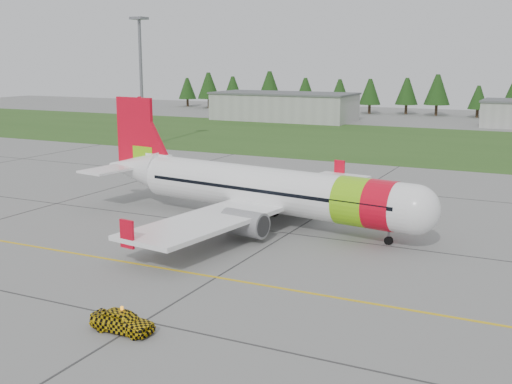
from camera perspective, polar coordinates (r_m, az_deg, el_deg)
The scene contains 9 objects.
ground at distance 42.48m, azimuth -21.04°, elevation -8.34°, with size 320.00×320.00×0.00m, color gray.
aircraft at distance 55.16m, azimuth 0.66°, elevation 0.22°, with size 34.15×31.77×10.37m.
follow_me_car at distance 34.44m, azimuth -11.87°, elevation -9.34°, with size 1.43×1.21×3.56m, color yellow.
service_van at distance 95.75m, azimuth -9.75°, elevation 4.38°, with size 1.39×1.31×3.97m, color silver.
grass_strip at distance 113.60m, azimuth 10.71°, elevation 4.48°, with size 320.00×50.00×0.03m, color #30561E.
taxi_guideline at distance 47.91m, azimuth -14.04°, elevation -5.61°, with size 120.00×0.25×0.02m, color gold.
hangar_west at distance 149.66m, azimuth 2.49°, elevation 7.54°, with size 32.00×14.00×6.00m, color #A8A8A3.
floodlight_mast at distance 104.99m, azimuth -10.15°, elevation 9.39°, with size 0.50×0.50×20.00m, color slate.
treeline at distance 167.63m, azimuth 16.00°, elevation 8.24°, with size 160.00×8.00×10.00m, color #1C3F14, non-canonical shape.
Camera 1 is at (29.91, -26.69, 14.04)m, focal length 45.00 mm.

